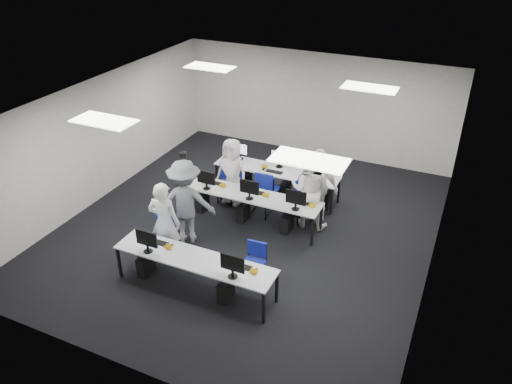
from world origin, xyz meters
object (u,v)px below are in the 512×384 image
at_px(chair_5, 233,185).
at_px(chair_1, 254,271).
at_px(chair_4, 307,209).
at_px(student_3, 317,185).
at_px(chair_0, 166,246).
at_px(chair_3, 261,202).
at_px(student_0, 165,223).
at_px(student_1, 310,189).
at_px(desk_mid, 253,197).
at_px(chair_7, 307,204).
at_px(student_2, 232,172).
at_px(chair_2, 229,191).
at_px(chair_6, 269,195).
at_px(photographer, 186,202).
at_px(desk_front, 194,260).

bearing_deg(chair_5, chair_1, -59.55).
distance_m(chair_4, student_3, 0.65).
relative_size(chair_0, chair_3, 0.97).
xyz_separation_m(chair_0, chair_5, (0.08, 2.89, 0.02)).
bearing_deg(student_0, chair_4, -135.92).
relative_size(chair_0, student_1, 0.50).
distance_m(desk_mid, chair_7, 1.38).
height_order(desk_mid, chair_5, chair_5).
bearing_deg(student_2, student_1, 0.23).
distance_m(chair_2, chair_7, 2.00).
bearing_deg(student_1, chair_5, -14.68).
bearing_deg(chair_1, chair_7, 84.04).
xyz_separation_m(chair_6, photographer, (-1.04, -2.14, 0.69)).
bearing_deg(chair_0, chair_3, 47.51).
height_order(student_0, photographer, photographer).
xyz_separation_m(desk_front, student_0, (-1.01, 0.56, 0.23)).
distance_m(chair_4, student_0, 3.44).
bearing_deg(chair_6, student_0, -108.47).
bearing_deg(photographer, desk_mid, -153.66).
xyz_separation_m(chair_6, student_2, (-0.89, -0.24, 0.57)).
bearing_deg(chair_5, student_3, -6.96).
bearing_deg(chair_6, chair_0, -109.99).
relative_size(desk_front, chair_5, 3.24).
height_order(desk_front, chair_7, chair_7).
relative_size(desk_mid, photographer, 1.66).
bearing_deg(chair_4, chair_6, 144.74).
bearing_deg(chair_0, chair_5, 69.82).
distance_m(student_1, student_2, 2.07).
height_order(chair_3, chair_6, chair_3).
distance_m(chair_5, photographer, 2.25).
distance_m(desk_mid, chair_3, 0.58).
bearing_deg(chair_7, chair_3, -155.05).
bearing_deg(chair_6, chair_3, -92.85).
xyz_separation_m(desk_mid, student_1, (1.20, 0.46, 0.25)).
height_order(chair_1, chair_6, chair_6).
bearing_deg(desk_front, chair_4, 70.89).
bearing_deg(desk_mid, desk_front, -90.00).
xyz_separation_m(chair_6, chair_7, (1.00, -0.07, 0.04)).
relative_size(chair_3, chair_5, 0.98).
relative_size(student_1, student_3, 1.03).
distance_m(chair_5, chair_7, 2.03).
xyz_separation_m(chair_2, chair_3, (0.96, -0.20, 0.03)).
xyz_separation_m(chair_4, chair_7, (-0.08, 0.23, 0.01)).
xyz_separation_m(student_1, student_3, (0.07, 0.31, -0.03)).
relative_size(chair_7, student_0, 0.53).
bearing_deg(chair_6, chair_1, -71.71).
relative_size(desk_front, chair_0, 3.43).
height_order(chair_3, chair_7, chair_7).
distance_m(chair_4, student_1, 0.66).
bearing_deg(chair_7, chair_4, -67.09).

